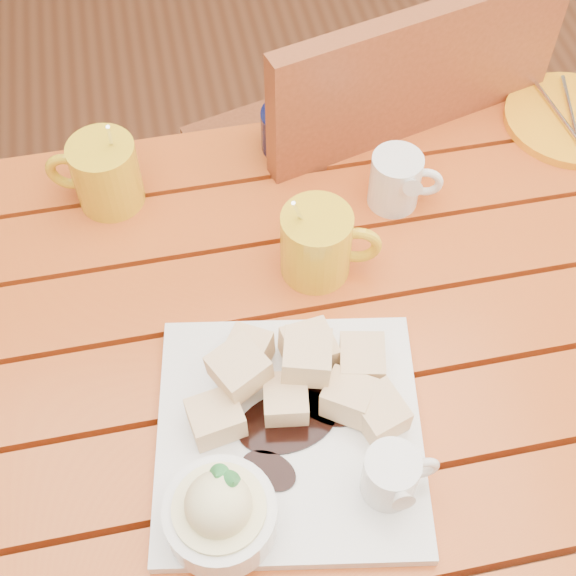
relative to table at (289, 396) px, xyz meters
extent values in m
plane|color=#532A17|center=(0.00, 0.00, -0.64)|extent=(5.00, 5.00, 0.00)
cube|color=#A53215|center=(0.00, -0.23, 0.09)|extent=(1.20, 0.11, 0.03)
cube|color=#A53215|center=(0.00, -0.11, 0.09)|extent=(1.20, 0.11, 0.03)
cube|color=#A53215|center=(0.00, 0.00, 0.09)|extent=(1.20, 0.11, 0.03)
cube|color=#A53215|center=(0.00, 0.11, 0.09)|extent=(1.20, 0.11, 0.03)
cube|color=#A53215|center=(0.00, 0.23, 0.09)|extent=(1.20, 0.11, 0.03)
cube|color=#A53215|center=(0.00, 0.34, 0.09)|extent=(1.20, 0.11, 0.03)
cube|color=#A53215|center=(0.00, 0.36, 0.04)|extent=(1.12, 0.04, 0.08)
cylinder|color=#A53215|center=(0.55, 0.35, -0.28)|extent=(0.06, 0.06, 0.72)
cube|color=white|center=(-0.02, -0.11, 0.12)|extent=(0.33, 0.33, 0.02)
cube|color=gold|center=(0.07, -0.05, 0.14)|extent=(0.06, 0.06, 0.04)
cube|color=gold|center=(-0.06, -0.05, 0.18)|extent=(0.07, 0.07, 0.04)
cube|color=gold|center=(-0.05, -0.01, 0.14)|extent=(0.07, 0.07, 0.04)
cube|color=gold|center=(0.08, -0.11, 0.14)|extent=(0.07, 0.07, 0.04)
cube|color=gold|center=(-0.02, -0.08, 0.14)|extent=(0.06, 0.06, 0.04)
cube|color=gold|center=(0.05, -0.09, 0.14)|extent=(0.07, 0.07, 0.04)
cube|color=gold|center=(-0.10, -0.08, 0.14)|extent=(0.06, 0.06, 0.04)
cube|color=gold|center=(0.02, -0.02, 0.14)|extent=(0.06, 0.06, 0.04)
cube|color=gold|center=(0.01, -0.05, 0.18)|extent=(0.06, 0.06, 0.04)
cylinder|color=white|center=(-0.11, -0.19, 0.15)|extent=(0.11, 0.11, 0.05)
cylinder|color=#FFF5BB|center=(-0.11, -0.19, 0.16)|extent=(0.09, 0.09, 0.03)
sphere|color=#FFF5BB|center=(-0.11, -0.19, 0.18)|extent=(0.07, 0.07, 0.07)
cone|color=#2A823C|center=(-0.09, -0.18, 0.21)|extent=(0.04, 0.04, 0.03)
cone|color=#2A823C|center=(-0.11, -0.17, 0.21)|extent=(0.03, 0.03, 0.03)
cylinder|color=white|center=(0.07, -0.19, 0.16)|extent=(0.06, 0.06, 0.06)
cylinder|color=black|center=(0.07, -0.19, 0.18)|extent=(0.05, 0.05, 0.01)
cone|color=white|center=(0.07, -0.22, 0.18)|extent=(0.02, 0.02, 0.03)
torus|color=white|center=(0.10, -0.19, 0.16)|extent=(0.04, 0.01, 0.04)
cylinder|color=gold|center=(-0.19, 0.29, 0.16)|extent=(0.09, 0.09, 0.10)
cylinder|color=black|center=(-0.19, 0.29, 0.20)|extent=(0.07, 0.07, 0.01)
torus|color=gold|center=(-0.24, 0.30, 0.16)|extent=(0.06, 0.03, 0.06)
cylinder|color=silver|center=(-0.17, 0.30, 0.19)|extent=(0.01, 0.06, 0.13)
cylinder|color=gold|center=(0.06, 0.12, 0.16)|extent=(0.09, 0.09, 0.10)
cylinder|color=black|center=(0.06, 0.12, 0.20)|extent=(0.07, 0.07, 0.01)
torus|color=gold|center=(0.11, 0.11, 0.16)|extent=(0.06, 0.03, 0.06)
cylinder|color=silver|center=(0.04, 0.13, 0.19)|extent=(0.04, 0.05, 0.13)
cylinder|color=white|center=(0.19, 0.21, 0.15)|extent=(0.07, 0.07, 0.08)
cylinder|color=white|center=(0.19, 0.21, 0.18)|extent=(0.05, 0.05, 0.01)
cone|color=white|center=(0.19, 0.18, 0.18)|extent=(0.03, 0.03, 0.03)
torus|color=white|center=(0.23, 0.21, 0.15)|extent=(0.05, 0.03, 0.05)
cylinder|color=black|center=(0.07, 0.34, 0.14)|extent=(0.09, 0.09, 0.06)
cube|color=#EE4092|center=(0.06, 0.34, 0.18)|extent=(0.03, 0.02, 0.04)
cube|color=white|center=(0.08, 0.34, 0.18)|extent=(0.03, 0.02, 0.04)
cube|color=#EE4092|center=(0.07, 0.33, 0.18)|extent=(0.03, 0.02, 0.04)
cylinder|color=orange|center=(0.48, 0.30, 0.11)|extent=(0.19, 0.19, 0.01)
cylinder|color=silver|center=(0.46, 0.32, 0.13)|extent=(0.02, 0.14, 0.01)
cylinder|color=silver|center=(0.48, 0.32, 0.13)|extent=(0.04, 0.14, 0.01)
cube|color=brown|center=(0.20, 0.54, -0.18)|extent=(0.55, 0.55, 0.03)
cylinder|color=brown|center=(0.34, 0.77, -0.42)|extent=(0.04, 0.04, 0.45)
cylinder|color=brown|center=(-0.04, 0.68, -0.42)|extent=(0.04, 0.04, 0.45)
cylinder|color=brown|center=(0.43, 0.40, -0.42)|extent=(0.04, 0.04, 0.45)
cylinder|color=brown|center=(0.06, 0.30, -0.42)|extent=(0.04, 0.04, 0.45)
cube|color=brown|center=(0.25, 0.34, 0.07)|extent=(0.44, 0.15, 0.47)
camera|label=1|loc=(-0.10, -0.48, 0.93)|focal=50.00mm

